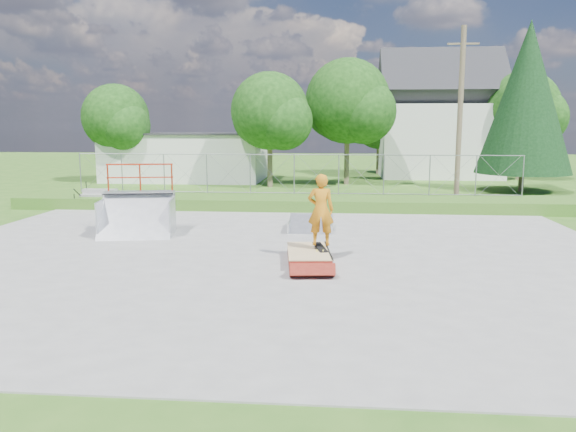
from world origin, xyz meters
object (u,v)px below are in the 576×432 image
object	(u,v)px
flat_bank_ramp	(311,225)
quarter_pipe	(136,201)
grind_box	(308,257)
skater	(321,212)

from	to	relation	value
flat_bank_ramp	quarter_pipe	bearing A→B (deg)	-167.09
grind_box	skater	xyz separation A→B (m)	(0.31, 0.15, 1.15)
grind_box	skater	world-z (taller)	skater
grind_box	flat_bank_ramp	size ratio (longest dim) A/B	1.46
flat_bank_ramp	skater	distance (m)	4.46
quarter_pipe	skater	bearing A→B (deg)	-36.55
skater	grind_box	bearing A→B (deg)	25.67
grind_box	flat_bank_ramp	world-z (taller)	flat_bank_ramp
quarter_pipe	skater	distance (m)	6.73
grind_box	quarter_pipe	xyz separation A→B (m)	(-5.73, 3.13, 0.98)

